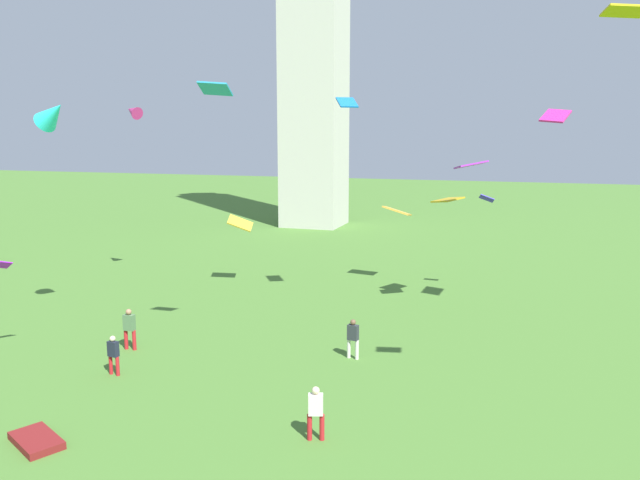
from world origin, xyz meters
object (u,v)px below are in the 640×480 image
(kite_flying_11, at_px, (487,198))
(kite_flying_1, at_px, (397,211))
(kite_flying_2, at_px, (471,165))
(kite_flying_9, at_px, (448,200))
(kite_flying_7, at_px, (240,223))
(kite_flying_3, at_px, (347,102))
(person_3, at_px, (353,336))
(kite_flying_4, at_px, (555,116))
(kite_flying_10, at_px, (625,11))
(kite_flying_6, at_px, (133,111))
(person_2, at_px, (316,410))
(person_1, at_px, (113,353))
(kite_flying_5, at_px, (53,114))
(kite_flying_8, at_px, (0,264))
(person_0, at_px, (129,327))
(kite_bundle_0, at_px, (36,441))
(kite_flying_0, at_px, (215,89))

(kite_flying_11, bearing_deg, kite_flying_1, -19.39)
(kite_flying_2, xyz_separation_m, kite_flying_9, (-1.29, 2.16, -2.00))
(kite_flying_7, distance_m, kite_flying_9, 12.86)
(kite_flying_3, bearing_deg, person_3, -10.29)
(kite_flying_9, bearing_deg, kite_flying_4, 92.59)
(kite_flying_7, distance_m, kite_flying_10, 25.80)
(kite_flying_6, height_order, kite_flying_11, kite_flying_6)
(person_2, distance_m, kite_flying_6, 25.23)
(kite_flying_2, distance_m, kite_flying_9, 3.21)
(person_1, relative_size, kite_flying_2, 0.93)
(kite_flying_3, height_order, kite_flying_6, kite_flying_6)
(person_3, height_order, kite_flying_1, kite_flying_1)
(kite_flying_5, height_order, kite_flying_9, kite_flying_5)
(kite_flying_4, xyz_separation_m, kite_flying_9, (-5.03, 2.56, -4.33))
(person_3, distance_m, kite_flying_7, 14.53)
(person_3, bearing_deg, kite_flying_7, -35.44)
(kite_flying_4, distance_m, kite_flying_8, 25.27)
(kite_flying_2, bearing_deg, kite_flying_6, -31.22)
(kite_flying_6, bearing_deg, kite_flying_8, 35.34)
(person_0, height_order, kite_flying_11, kite_flying_11)
(person_0, distance_m, kite_flying_7, 12.47)
(kite_flying_1, distance_m, kite_flying_11, 5.66)
(kite_flying_8, relative_size, kite_flying_9, 0.44)
(person_0, distance_m, kite_flying_1, 18.15)
(kite_flying_5, bearing_deg, kite_flying_1, -30.18)
(kite_flying_1, xyz_separation_m, kite_flying_5, (-13.43, -13.94, 5.64))
(kite_bundle_0, bearing_deg, kite_flying_1, 74.18)
(person_0, bearing_deg, kite_flying_2, -148.59)
(kite_flying_6, bearing_deg, person_0, 57.03)
(person_2, height_order, kite_flying_9, kite_flying_9)
(kite_flying_11, bearing_deg, person_0, 38.29)
(kite_flying_3, relative_size, kite_flying_9, 0.79)
(kite_flying_3, xyz_separation_m, kite_flying_11, (6.78, 5.70, -5.21))
(kite_flying_4, xyz_separation_m, kite_flying_6, (-24.08, 1.90, 0.53))
(kite_flying_3, bearing_deg, person_1, -58.32)
(kite_flying_0, height_order, kite_flying_10, kite_flying_10)
(kite_flying_0, relative_size, kite_flying_5, 0.65)
(kite_flying_9, bearing_deg, kite_flying_5, -30.09)
(person_3, height_order, kite_flying_7, kite_flying_7)
(kite_flying_9, bearing_deg, kite_flying_3, -29.49)
(person_2, xyz_separation_m, kite_flying_0, (-5.77, 5.09, 10.14))
(person_3, distance_m, kite_flying_8, 14.96)
(person_0, distance_m, kite_flying_11, 20.66)
(person_3, bearing_deg, kite_flying_10, 158.59)
(kite_flying_3, height_order, kite_flying_5, kite_flying_3)
(kite_flying_1, distance_m, kite_flying_3, 9.47)
(kite_flying_5, xyz_separation_m, kite_bundle_0, (6.78, -9.53, -10.20))
(person_1, height_order, kite_flying_0, kite_flying_0)
(kite_flying_2, distance_m, kite_bundle_0, 22.15)
(kite_flying_10, bearing_deg, person_2, 178.12)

